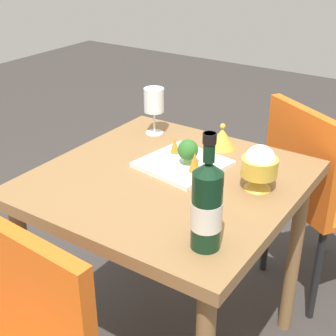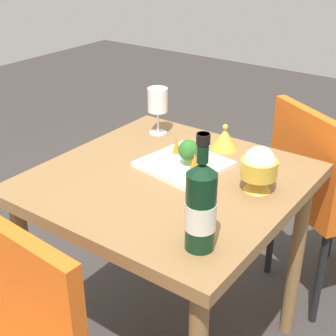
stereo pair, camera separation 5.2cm
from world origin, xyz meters
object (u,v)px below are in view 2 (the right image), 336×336
rice_bowl (259,168)px  chair_by_wall (317,186)px  broccoli_floret (189,151)px  carrot_garnish_right (176,145)px  serving_plate (185,164)px  carrot_garnish_left (195,163)px  wine_bottle (201,206)px  rice_bowl_lid (225,139)px  wine_glass (158,101)px

rice_bowl → chair_by_wall: bearing=-93.1°
broccoli_floret → carrot_garnish_right: 0.10m
rice_bowl → broccoli_floret: bearing=1.0°
serving_plate → carrot_garnish_right: size_ratio=4.81×
serving_plate → carrot_garnish_left: size_ratio=4.45×
wine_bottle → rice_bowl: bearing=-87.5°
rice_bowl_lid → carrot_garnish_left: rice_bowl_lid is taller
chair_by_wall → rice_bowl_lid: (0.26, 0.30, 0.24)m
rice_bowl_lid → carrot_garnish_left: bearing=97.3°
chair_by_wall → serving_plate: (0.29, 0.51, 0.21)m
rice_bowl_lid → serving_plate: size_ratio=0.35×
rice_bowl → serving_plate: rice_bowl is taller
rice_bowl_lid → carrot_garnish_left: 0.25m
wine_glass → carrot_garnish_right: wine_glass is taller
wine_bottle → broccoli_floret: wine_bottle is taller
carrot_garnish_left → serving_plate: bearing=-31.6°
broccoli_floret → rice_bowl_lid: bearing=-93.9°
rice_bowl → serving_plate: bearing=-0.6°
rice_bowl → rice_bowl_lid: 0.31m
wine_bottle → carrot_garnish_right: 0.53m
wine_glass → carrot_garnish_left: wine_glass is taller
rice_bowl → broccoli_floret: rice_bowl is taller
chair_by_wall → carrot_garnish_right: bearing=-95.5°
wine_glass → broccoli_floret: size_ratio=2.09×
carrot_garnish_left → carrot_garnish_right: (0.13, -0.09, -0.00)m
wine_bottle → rice_bowl_lid: size_ratio=3.04×
rice_bowl_lid → chair_by_wall: bearing=-130.7°
rice_bowl → carrot_garnish_left: size_ratio=2.20×
rice_bowl_lid → serving_plate: 0.21m
rice_bowl → rice_bowl_lid: size_ratio=1.42×
wine_bottle → wine_glass: (0.53, -0.53, 0.01)m
rice_bowl → carrot_garnish_right: (0.33, -0.05, -0.03)m
broccoli_floret → wine_bottle: bearing=127.4°
chair_by_wall → broccoli_floret: size_ratio=9.91×
wine_glass → rice_bowl_lid: size_ratio=1.79×
chair_by_wall → broccoli_floret: bearing=-85.8°
carrot_garnish_right → carrot_garnish_left: bearing=146.8°
carrot_garnish_left → carrot_garnish_right: 0.16m
rice_bowl_lid → broccoli_floret: bearing=86.1°
wine_bottle → broccoli_floret: 0.43m
chair_by_wall → rice_bowl: (0.03, 0.51, 0.28)m
wine_bottle → carrot_garnish_right: bearing=-48.8°
wine_bottle → broccoli_floret: size_ratio=3.55×
rice_bowl → serving_plate: (0.27, -0.00, -0.07)m
carrot_garnish_left → chair_by_wall: bearing=-112.7°
chair_by_wall → rice_bowl_lid: chair_by_wall is taller
wine_glass → carrot_garnish_left: bearing=144.7°
broccoli_floret → wine_glass: bearing=-35.3°
wine_glass → broccoli_floret: bearing=144.7°
wine_bottle → carrot_garnish_right: (0.35, -0.40, -0.07)m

